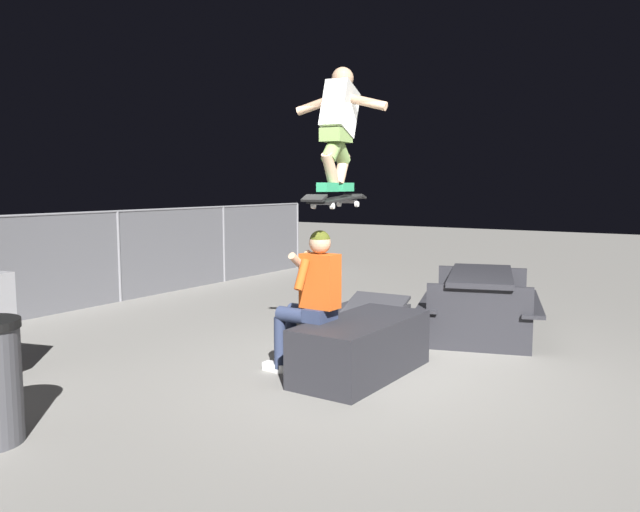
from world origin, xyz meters
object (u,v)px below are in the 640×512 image
(kicker_ramp, at_px, (369,314))
(ledge_box_main, at_px, (362,347))
(skater_airborne, at_px, (339,123))
(picnic_table_back, at_px, (481,294))
(person_sitting_on_ledge, at_px, (310,294))
(skateboard, at_px, (336,200))

(kicker_ramp, bearing_deg, ledge_box_main, -153.74)
(skater_airborne, xyz_separation_m, picnic_table_back, (2.22, -0.63, -1.83))
(skater_airborne, height_order, kicker_ramp, skater_airborne)
(ledge_box_main, bearing_deg, person_sitting_on_ledge, 121.52)
(ledge_box_main, relative_size, skateboard, 1.46)
(ledge_box_main, distance_m, person_sitting_on_ledge, 0.70)
(person_sitting_on_ledge, height_order, skateboard, skateboard)
(ledge_box_main, distance_m, kicker_ramp, 2.52)
(picnic_table_back, bearing_deg, skater_airborne, 164.06)
(skater_airborne, bearing_deg, skateboard, -173.01)
(picnic_table_back, bearing_deg, person_sitting_on_ledge, 160.42)
(skateboard, relative_size, picnic_table_back, 0.51)
(ledge_box_main, height_order, person_sitting_on_ledge, person_sitting_on_ledge)
(person_sitting_on_ledge, height_order, skater_airborne, skater_airborne)
(person_sitting_on_ledge, relative_size, skateboard, 1.32)
(skateboard, height_order, picnic_table_back, skateboard)
(skateboard, distance_m, kicker_ramp, 3.02)
(person_sitting_on_ledge, bearing_deg, kicker_ramp, 15.61)
(ledge_box_main, bearing_deg, picnic_table_back, -11.54)
(skateboard, relative_size, skater_airborne, 0.93)
(kicker_ramp, bearing_deg, picnic_table_back, -94.85)
(ledge_box_main, xyz_separation_m, skater_airborne, (-0.10, 0.20, 2.06))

